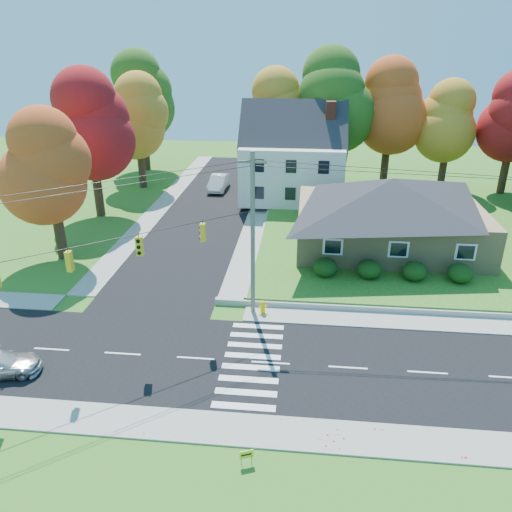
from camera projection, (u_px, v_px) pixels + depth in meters
The scene contains 21 objects.
ground at pixel (271, 363), 26.08m from camera, with size 120.00×120.00×0.00m, color #3D7923.
road_main at pixel (271, 363), 26.08m from camera, with size 90.00×8.00×0.02m, color black.
road_cross at pixel (212, 206), 50.52m from camera, with size 8.00×44.00×0.02m, color black.
sidewalk_north at pixel (277, 314), 30.62m from camera, with size 90.00×2.00×0.08m, color #9C9A90.
sidewalk_south at pixel (262, 431), 21.51m from camera, with size 90.00×2.00×0.08m, color #9C9A90.
lawn at pixel (436, 228), 43.88m from camera, with size 30.00×30.00×0.50m, color #3D7923.
ranch_house at pixel (390, 212), 38.59m from camera, with size 14.60×10.60×5.40m.
colonial_house at pixel (293, 158), 49.74m from camera, with size 10.40×8.40×9.60m.
hedge_row at pixel (392, 270), 33.85m from camera, with size 10.70×1.70×1.27m.
traffic_infrastructure at pixel (271, 263), 25.26m from camera, with size 38.10×10.66×10.00m.
tree_lot_0 at pixel (277, 111), 53.90m from camera, with size 6.72×6.72×12.51m.
tree_lot_1 at pixel (334, 100), 51.90m from camera, with size 7.84×7.84×14.60m.
tree_lot_2 at pixel (391, 107), 52.51m from camera, with size 7.28×7.28×13.56m.
tree_lot_3 at pixel (450, 122), 51.56m from camera, with size 6.16×6.16×11.47m.
tree_west_0 at pixel (48, 166), 35.74m from camera, with size 6.16×6.16×11.47m.
tree_west_1 at pixel (89, 125), 44.42m from camera, with size 7.28×7.28×13.56m.
tree_west_2 at pixel (137, 117), 53.70m from camera, with size 6.72×6.72×12.51m.
tree_west_3 at pixel (141, 96), 60.65m from camera, with size 7.84×7.84×14.60m.
white_car at pixel (218, 183), 55.41m from camera, with size 1.72×4.95×1.63m, color silver.
fire_hydrant at pixel (263, 308), 30.55m from camera, with size 0.52×0.41×0.91m.
yard_sign at pixel (246, 455), 19.70m from camera, with size 0.54×0.24×0.71m.
Camera 1 is at (1.47, -21.59, 15.62)m, focal length 35.00 mm.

